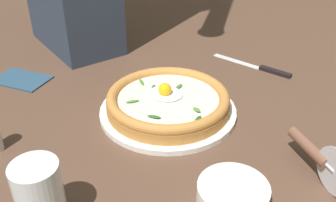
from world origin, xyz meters
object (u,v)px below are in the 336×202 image
(pizza, at_px, (168,101))
(table_knife, at_px, (262,68))
(side_bowl, at_px, (233,194))
(drinking_glass, at_px, (43,201))
(pizza_cutter, at_px, (317,155))
(folded_napkin, at_px, (21,79))

(pizza, relative_size, table_knife, 1.15)
(pizza, height_order, side_bowl, pizza)
(table_knife, height_order, drinking_glass, drinking_glass)
(side_bowl, xyz_separation_m, table_knife, (-0.15, 0.49, -0.01))
(pizza_cutter, distance_m, drinking_glass, 0.46)
(table_knife, xyz_separation_m, folded_napkin, (-0.49, -0.42, 0.00))
(side_bowl, bearing_deg, table_knife, 107.32)
(side_bowl, relative_size, drinking_glass, 1.05)
(table_knife, distance_m, drinking_glass, 0.70)
(pizza, bearing_deg, table_knife, 74.92)
(side_bowl, bearing_deg, pizza_cutter, 58.40)
(pizza_cutter, xyz_separation_m, folded_napkin, (-0.74, -0.07, -0.04))
(pizza_cutter, relative_size, folded_napkin, 0.99)
(pizza, height_order, pizza_cutter, pizza_cutter)
(pizza, relative_size, drinking_glass, 2.40)
(drinking_glass, height_order, folded_napkin, drinking_glass)
(pizza, bearing_deg, folded_napkin, -167.49)
(pizza_cutter, relative_size, drinking_glass, 1.22)
(pizza, xyz_separation_m, drinking_glass, (0.03, -0.37, 0.02))
(table_knife, bearing_deg, drinking_glass, -95.17)
(pizza, distance_m, drinking_glass, 0.37)
(pizza, relative_size, folded_napkin, 1.96)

